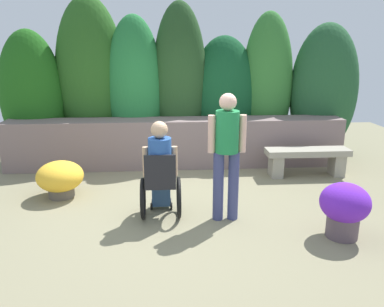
{
  "coord_description": "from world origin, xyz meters",
  "views": [
    {
      "loc": [
        -0.19,
        -5.03,
        2.25
      ],
      "look_at": [
        0.15,
        -0.1,
        0.85
      ],
      "focal_mm": 35.83,
      "sensor_mm": 36.0,
      "label": 1
    }
  ],
  "objects_px": {
    "flower_pot_purple_near": "(344,207)",
    "flower_pot_terracotta_by_wall": "(60,178)",
    "person_standing_companion": "(227,149)",
    "stone_bench": "(307,158)",
    "person_in_wheelchair": "(160,173)"
  },
  "relations": [
    {
      "from": "person_in_wheelchair",
      "to": "person_standing_companion",
      "type": "relative_size",
      "value": 0.79
    },
    {
      "from": "person_in_wheelchair",
      "to": "stone_bench",
      "type": "bearing_deg",
      "value": 31.74
    },
    {
      "from": "stone_bench",
      "to": "flower_pot_terracotta_by_wall",
      "type": "distance_m",
      "value": 4.17
    },
    {
      "from": "stone_bench",
      "to": "flower_pot_terracotta_by_wall",
      "type": "xyz_separation_m",
      "value": [
        -4.11,
        -0.71,
        -0.03
      ]
    },
    {
      "from": "person_standing_companion",
      "to": "flower_pot_terracotta_by_wall",
      "type": "height_order",
      "value": "person_standing_companion"
    },
    {
      "from": "flower_pot_purple_near",
      "to": "flower_pot_terracotta_by_wall",
      "type": "height_order",
      "value": "flower_pot_purple_near"
    },
    {
      "from": "person_standing_companion",
      "to": "flower_pot_purple_near",
      "type": "distance_m",
      "value": 1.58
    },
    {
      "from": "person_standing_companion",
      "to": "flower_pot_purple_near",
      "type": "bearing_deg",
      "value": -12.27
    },
    {
      "from": "stone_bench",
      "to": "flower_pot_purple_near",
      "type": "distance_m",
      "value": 2.29
    },
    {
      "from": "person_standing_companion",
      "to": "flower_pot_terracotta_by_wall",
      "type": "xyz_separation_m",
      "value": [
        -2.4,
        0.95,
        -0.68
      ]
    },
    {
      "from": "stone_bench",
      "to": "flower_pot_terracotta_by_wall",
      "type": "relative_size",
      "value": 2.09
    },
    {
      "from": "flower_pot_purple_near",
      "to": "flower_pot_terracotta_by_wall",
      "type": "relative_size",
      "value": 0.97
    },
    {
      "from": "person_in_wheelchair",
      "to": "person_standing_companion",
      "type": "distance_m",
      "value": 0.94
    },
    {
      "from": "person_in_wheelchair",
      "to": "flower_pot_terracotta_by_wall",
      "type": "relative_size",
      "value": 1.89
    },
    {
      "from": "stone_bench",
      "to": "person_standing_companion",
      "type": "height_order",
      "value": "person_standing_companion"
    }
  ]
}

